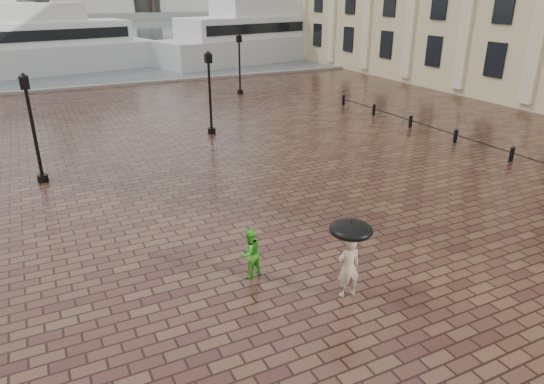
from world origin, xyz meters
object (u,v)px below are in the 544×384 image
at_px(street_lamps, 115,89).
at_px(ferry_near, 14,46).
at_px(adult_pedestrian, 348,267).
at_px(child_pedestrian, 250,253).
at_px(ferry_far, 270,35).

distance_m(street_lamps, ferry_near, 25.58).
xyz_separation_m(street_lamps, adult_pedestrian, (2.24, -20.16, -1.47)).
relative_size(adult_pedestrian, child_pedestrian, 1.19).
distance_m(ferry_near, ferry_far, 27.11).
xyz_separation_m(adult_pedestrian, ferry_far, (19.86, 44.95, 1.89)).
bearing_deg(child_pedestrian, ferry_near, -100.11).
bearing_deg(adult_pedestrian, ferry_far, -105.11).
height_order(child_pedestrian, ferry_near, ferry_near).
relative_size(child_pedestrian, ferry_near, 0.05).
height_order(child_pedestrian, ferry_far, ferry_far).
relative_size(street_lamps, child_pedestrian, 14.86).
distance_m(adult_pedestrian, child_pedestrian, 2.77).
height_order(street_lamps, adult_pedestrian, street_lamps).
distance_m(street_lamps, ferry_far, 33.21).
bearing_deg(street_lamps, ferry_far, 48.29).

